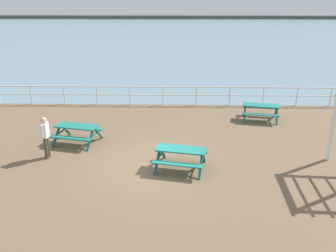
{
  "coord_description": "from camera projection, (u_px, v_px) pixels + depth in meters",
  "views": [
    {
      "loc": [
        0.75,
        -11.98,
        5.89
      ],
      "look_at": [
        0.43,
        1.95,
        0.8
      ],
      "focal_mm": 37.84,
      "sensor_mm": 36.0,
      "label": 1
    }
  ],
  "objects": [
    {
      "name": "picnic_table_near_left",
      "position": [
        181.0,
        153.0,
        12.75
      ],
      "size": [
        2.07,
        1.84,
        0.8
      ],
      "rotation": [
        0.0,
        0.0,
        -0.2
      ],
      "color": "#1E7A70",
      "rests_on": "ground"
    },
    {
      "name": "picnic_table_mid_centre",
      "position": [
        261.0,
        108.0,
        17.9
      ],
      "size": [
        2.07,
        1.84,
        0.8
      ],
      "rotation": [
        0.0,
        0.0,
        -0.2
      ],
      "color": "#1E7A70",
      "rests_on": "ground"
    },
    {
      "name": "picnic_table_near_right",
      "position": [
        77.0,
        130.0,
        15.02
      ],
      "size": [
        2.09,
        1.87,
        0.8
      ],
      "rotation": [
        0.0,
        0.0,
        -0.22
      ],
      "color": "#1E7A70",
      "rests_on": "ground"
    },
    {
      "name": "sea_band",
      "position": [
        172.0,
        32.0,
        62.82
      ],
      "size": [
        142.0,
        90.0,
        0.01
      ],
      "primitive_type": "cube",
      "color": "gray",
      "rests_on": "ground"
    },
    {
      "name": "visitor",
      "position": [
        45.0,
        135.0,
        13.47
      ],
      "size": [
        0.25,
        0.53,
        1.66
      ],
      "rotation": [
        0.0,
        0.0,
        6.21
      ],
      "color": "#4C4233",
      "rests_on": "ground"
    },
    {
      "name": "ground_plane",
      "position": [
        156.0,
        166.0,
        13.32
      ],
      "size": [
        30.0,
        24.0,
        0.2
      ],
      "primitive_type": "cube",
      "color": "brown"
    },
    {
      "name": "distant_shoreline",
      "position": [
        174.0,
        18.0,
        103.19
      ],
      "size": [
        142.0,
        6.0,
        1.8
      ],
      "primitive_type": "cube",
      "color": "#4C4C47",
      "rests_on": "ground"
    },
    {
      "name": "seaward_railing",
      "position": [
        163.0,
        92.0,
        20.31
      ],
      "size": [
        23.07,
        0.07,
        1.08
      ],
      "color": "white",
      "rests_on": "ground"
    }
  ]
}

